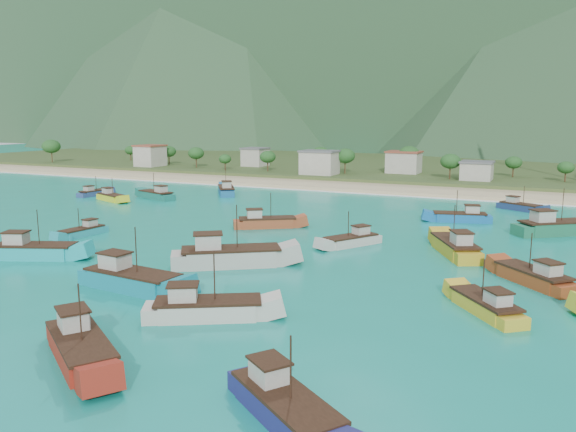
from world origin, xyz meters
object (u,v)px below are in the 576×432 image
at_px(boat_15, 111,198).
at_px(boat_12, 33,252).
at_px(boat_0, 455,248).
at_px(boat_28, 461,218).
at_px(boat_21, 520,207).
at_px(boat_22, 266,223).
at_px(boat_27, 94,193).
at_px(boat_14, 555,228).
at_px(boat_19, 229,257).
at_px(boat_24, 352,241).
at_px(boat_3, 486,307).
at_px(boat_13, 206,310).
at_px(boat_16, 80,349).
at_px(boat_25, 131,281).
at_px(boat_9, 83,233).
at_px(boat_7, 226,191).
at_px(boat_6, 156,196).
at_px(boat_10, 284,408).
at_px(boat_26, 534,278).

bearing_deg(boat_15, boat_12, 52.73).
height_order(boat_0, boat_28, boat_0).
bearing_deg(boat_21, boat_28, 4.18).
distance_m(boat_12, boat_15, 51.78).
xyz_separation_m(boat_22, boat_27, (-54.59, 17.26, -0.23)).
relative_size(boat_14, boat_19, 0.94).
bearing_deg(boat_28, boat_24, 141.35).
bearing_deg(boat_14, boat_27, -128.76).
xyz_separation_m(boat_3, boat_13, (-23.18, -12.37, 0.18)).
height_order(boat_12, boat_13, boat_12).
bearing_deg(boat_12, boat_16, 31.92).
distance_m(boat_21, boat_25, 81.71).
distance_m(boat_3, boat_27, 103.25).
bearing_deg(boat_9, boat_3, 175.26).
bearing_deg(boat_0, boat_13, -142.95).
height_order(boat_9, boat_25, boat_25).
relative_size(boat_0, boat_14, 0.95).
distance_m(boat_0, boat_14, 23.58).
height_order(boat_7, boat_15, boat_7).
relative_size(boat_6, boat_28, 1.04).
distance_m(boat_7, boat_12, 64.58).
bearing_deg(boat_19, boat_10, 2.07).
relative_size(boat_3, boat_15, 0.92).
bearing_deg(boat_24, boat_12, 65.78).
height_order(boat_9, boat_22, boat_22).
bearing_deg(boat_9, boat_16, 139.70).
relative_size(boat_13, boat_24, 1.19).
bearing_deg(boat_22, boat_12, -63.52).
relative_size(boat_3, boat_6, 0.82).
bearing_deg(boat_15, boat_21, 127.78).
bearing_deg(boat_16, boat_19, -138.62).
xyz_separation_m(boat_7, boat_14, (71.42, -18.03, 0.19)).
height_order(boat_9, boat_10, boat_10).
bearing_deg(boat_13, boat_9, -151.13).
bearing_deg(boat_10, boat_9, -89.65).
bearing_deg(boat_14, boat_24, -88.79).
bearing_deg(boat_14, boat_15, -125.95).
bearing_deg(boat_3, boat_22, 104.43).
bearing_deg(boat_12, boat_27, -165.76).
distance_m(boat_9, boat_14, 74.22).
xyz_separation_m(boat_13, boat_16, (-3.73, -11.56, 0.03)).
relative_size(boat_6, boat_10, 1.08).
bearing_deg(boat_28, boat_22, 109.05).
relative_size(boat_14, boat_24, 1.37).
relative_size(boat_9, boat_25, 0.66).
relative_size(boat_12, boat_19, 0.89).
relative_size(boat_12, boat_13, 1.09).
bearing_deg(boat_7, boat_26, -69.89).
distance_m(boat_3, boat_14, 43.07).
bearing_deg(boat_15, boat_3, 84.95).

